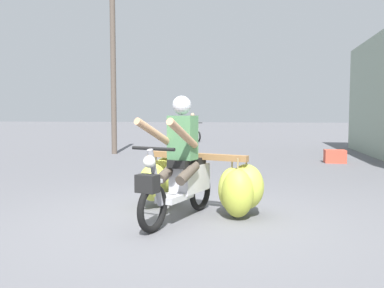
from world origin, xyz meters
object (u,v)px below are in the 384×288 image
produce_crate (335,156)px  motorbike_distant_ahead_left (193,130)px  utility_pole (113,72)px  motorbike_main_loaded (200,180)px

produce_crate → motorbike_distant_ahead_left: bearing=123.5°
produce_crate → utility_pole: (-6.93, 1.38, 2.56)m
motorbike_distant_ahead_left → produce_crate: bearing=-56.5°
motorbike_distant_ahead_left → utility_pole: 7.22m
motorbike_main_loaded → produce_crate: motorbike_main_loaded is taller
utility_pole → produce_crate: bearing=-11.3°
produce_crate → utility_pole: 7.51m
produce_crate → utility_pole: utility_pole is taller
motorbike_distant_ahead_left → utility_pole: utility_pole is taller
motorbike_main_loaded → utility_pole: size_ratio=0.37×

